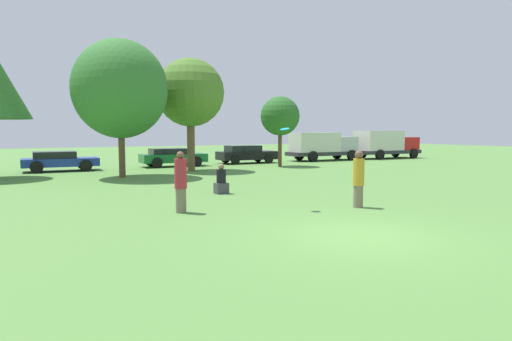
# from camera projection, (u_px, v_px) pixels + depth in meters

# --- Properties ---
(ground_plane) EXTENTS (120.00, 120.00, 0.00)m
(ground_plane) POSITION_uv_depth(u_px,v_px,m) (361.00, 235.00, 9.88)
(ground_plane) COLOR #54843D
(person_thrower) EXTENTS (0.35, 0.35, 1.76)m
(person_thrower) POSITION_uv_depth(u_px,v_px,m) (181.00, 182.00, 12.56)
(person_thrower) COLOR #726651
(person_thrower) RESTS_ON ground
(person_catcher) EXTENTS (0.34, 0.34, 1.75)m
(person_catcher) POSITION_uv_depth(u_px,v_px,m) (359.00, 178.00, 13.43)
(person_catcher) COLOR #726651
(person_catcher) RESTS_ON ground
(frisbee) EXTENTS (0.28, 0.28, 0.10)m
(frisbee) POSITION_uv_depth(u_px,v_px,m) (285.00, 129.00, 12.97)
(frisbee) COLOR #19B2D8
(bystander_sitting) EXTENTS (0.47, 0.39, 1.12)m
(bystander_sitting) POSITION_uv_depth(u_px,v_px,m) (221.00, 181.00, 16.46)
(bystander_sitting) COLOR #3F3F47
(bystander_sitting) RESTS_ON ground
(tree_1) EXTENTS (4.68, 4.68, 6.89)m
(tree_1) POSITION_uv_depth(u_px,v_px,m) (120.00, 89.00, 21.92)
(tree_1) COLOR brown
(tree_1) RESTS_ON ground
(tree_2) EXTENTS (3.95, 3.95, 6.54)m
(tree_2) POSITION_uv_depth(u_px,v_px,m) (190.00, 93.00, 25.52)
(tree_2) COLOR brown
(tree_2) RESTS_ON ground
(tree_3) EXTENTS (2.59, 2.59, 4.62)m
(tree_3) POSITION_uv_depth(u_px,v_px,m) (280.00, 116.00, 29.01)
(tree_3) COLOR brown
(tree_3) RESTS_ON ground
(parked_car_blue) EXTENTS (4.19, 2.10, 1.16)m
(parked_car_blue) POSITION_uv_depth(u_px,v_px,m) (59.00, 160.00, 25.63)
(parked_car_blue) COLOR #1E389E
(parked_car_blue) RESTS_ON ground
(parked_car_green) EXTENTS (4.30, 2.03, 1.20)m
(parked_car_green) POSITION_uv_depth(u_px,v_px,m) (172.00, 157.00, 29.07)
(parked_car_green) COLOR #196633
(parked_car_green) RESTS_ON ground
(parked_car_black) EXTENTS (4.36, 2.00, 1.30)m
(parked_car_black) POSITION_uv_depth(u_px,v_px,m) (246.00, 154.00, 32.00)
(parked_car_black) COLOR black
(parked_car_black) RESTS_ON ground
(delivery_truck_silver) EXTENTS (6.08, 2.33, 2.22)m
(delivery_truck_silver) POSITION_uv_depth(u_px,v_px,m) (323.00, 145.00, 35.07)
(delivery_truck_silver) COLOR #2D2D33
(delivery_truck_silver) RESTS_ON ground
(delivery_truck_red) EXTENTS (6.23, 2.54, 2.35)m
(delivery_truck_red) POSITION_uv_depth(u_px,v_px,m) (385.00, 144.00, 37.76)
(delivery_truck_red) COLOR #2D2D33
(delivery_truck_red) RESTS_ON ground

